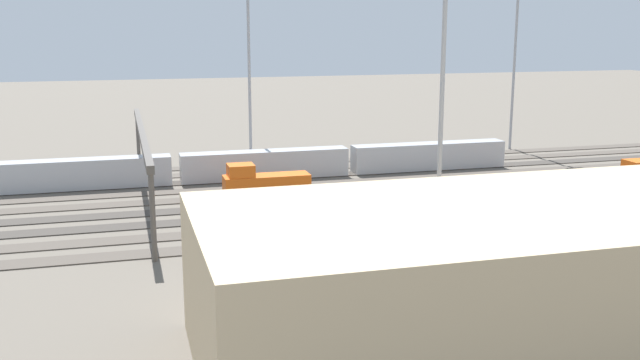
# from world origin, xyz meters

# --- Properties ---
(ground_plane) EXTENTS (400.00, 400.00, 0.00)m
(ground_plane) POSITION_xyz_m (0.00, 0.00, 0.00)
(ground_plane) COLOR #60594F
(track_bed_0) EXTENTS (140.00, 2.80, 0.12)m
(track_bed_0) POSITION_xyz_m (0.00, -20.00, 0.06)
(track_bed_0) COLOR #4C443D
(track_bed_0) RESTS_ON ground_plane
(track_bed_1) EXTENTS (140.00, 2.80, 0.12)m
(track_bed_1) POSITION_xyz_m (0.00, -15.00, 0.06)
(track_bed_1) COLOR #4C443D
(track_bed_1) RESTS_ON ground_plane
(track_bed_2) EXTENTS (140.00, 2.80, 0.12)m
(track_bed_2) POSITION_xyz_m (0.00, -10.00, 0.06)
(track_bed_2) COLOR #3D3833
(track_bed_2) RESTS_ON ground_plane
(track_bed_3) EXTENTS (140.00, 2.80, 0.12)m
(track_bed_3) POSITION_xyz_m (0.00, -5.00, 0.06)
(track_bed_3) COLOR #4C443D
(track_bed_3) RESTS_ON ground_plane
(track_bed_4) EXTENTS (140.00, 2.80, 0.12)m
(track_bed_4) POSITION_xyz_m (0.00, 0.00, 0.06)
(track_bed_4) COLOR #4C443D
(track_bed_4) RESTS_ON ground_plane
(track_bed_5) EXTENTS (140.00, 2.80, 0.12)m
(track_bed_5) POSITION_xyz_m (0.00, 5.00, 0.06)
(track_bed_5) COLOR #3D3833
(track_bed_5) RESTS_ON ground_plane
(track_bed_6) EXTENTS (140.00, 2.80, 0.12)m
(track_bed_6) POSITION_xyz_m (0.00, 10.00, 0.06)
(track_bed_6) COLOR #3D3833
(track_bed_6) RESTS_ON ground_plane
(track_bed_7) EXTENTS (140.00, 2.80, 0.12)m
(track_bed_7) POSITION_xyz_m (0.00, 15.00, 0.06)
(track_bed_7) COLOR #4C443D
(track_bed_7) RESTS_ON ground_plane
(track_bed_8) EXTENTS (140.00, 2.80, 0.12)m
(track_bed_8) POSITION_xyz_m (0.00, 20.00, 0.06)
(track_bed_8) COLOR #4C443D
(track_bed_8) RESTS_ON ground_plane
(train_on_track_5) EXTENTS (10.00, 3.00, 5.00)m
(train_on_track_5) POSITION_xyz_m (10.87, 5.00, 2.16)
(train_on_track_5) COLOR #D85914
(train_on_track_5) RESTS_ON ground_plane
(train_on_track_2) EXTENTS (71.40, 3.00, 3.80)m
(train_on_track_2) POSITION_xyz_m (7.80, -10.00, 2.02)
(train_on_track_2) COLOR #B7BABF
(train_on_track_2) RESTS_ON ground_plane
(light_mast_0) EXTENTS (2.80, 0.70, 29.81)m
(light_mast_0) POSITION_xyz_m (7.60, -22.38, 18.75)
(light_mast_0) COLOR #9EA0A5
(light_mast_0) RESTS_ON ground_plane
(light_mast_1) EXTENTS (2.80, 0.70, 28.02)m
(light_mast_1) POSITION_xyz_m (-2.40, 23.95, 17.78)
(light_mast_1) COLOR #9EA0A5
(light_mast_1) RESTS_ON ground_plane
(light_mast_2) EXTENTS (2.80, 0.70, 29.98)m
(light_mast_2) POSITION_xyz_m (-37.02, -22.79, 18.84)
(light_mast_2) COLOR #9EA0A5
(light_mast_2) RESTS_ON ground_plane
(signal_gantry) EXTENTS (0.70, 45.00, 8.80)m
(signal_gantry) POSITION_xyz_m (24.28, 0.00, 7.80)
(signal_gantry) COLOR #4C4742
(signal_gantry) RESTS_ON ground_plane
(maintenance_shed) EXTENTS (48.89, 18.57, 9.74)m
(maintenance_shed) POSITION_xyz_m (-1.47, 46.71, 4.87)
(maintenance_shed) COLOR tan
(maintenance_shed) RESTS_ON ground_plane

